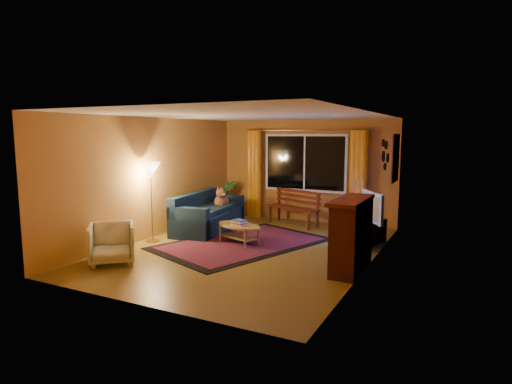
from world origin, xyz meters
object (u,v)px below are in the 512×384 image
at_px(bench, 293,216).
at_px(armchair, 112,241).
at_px(sofa, 209,212).
at_px(floor_lamp, 152,202).
at_px(tv_console, 366,233).
at_px(coffee_table, 239,234).

bearing_deg(bench, armchair, -90.80).
bearing_deg(sofa, floor_lamp, -115.70).
bearing_deg(tv_console, sofa, -160.89).
bearing_deg(coffee_table, bench, 81.61).
bearing_deg(coffee_table, sofa, 149.12).
relative_size(sofa, coffee_table, 2.01).
relative_size(armchair, coffee_table, 0.71).
bearing_deg(floor_lamp, armchair, -76.20).
xyz_separation_m(sofa, floor_lamp, (-0.46, -1.36, 0.38)).
distance_m(sofa, coffee_table, 1.38).
bearing_deg(floor_lamp, tv_console, 23.21).
bearing_deg(armchair, sofa, 44.80).
bearing_deg(coffee_table, floor_lamp, -157.88).
relative_size(bench, sofa, 0.65).
bearing_deg(armchair, coffee_table, 15.71).
xyz_separation_m(coffee_table, tv_console, (2.28, 1.01, 0.04)).
distance_m(sofa, tv_console, 3.47).
relative_size(bench, floor_lamp, 0.85).
bearing_deg(coffee_table, armchair, -121.34).
distance_m(bench, sofa, 2.04).
xyz_separation_m(bench, coffee_table, (-0.31, -2.09, -0.02)).
bearing_deg(sofa, bench, 36.25).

